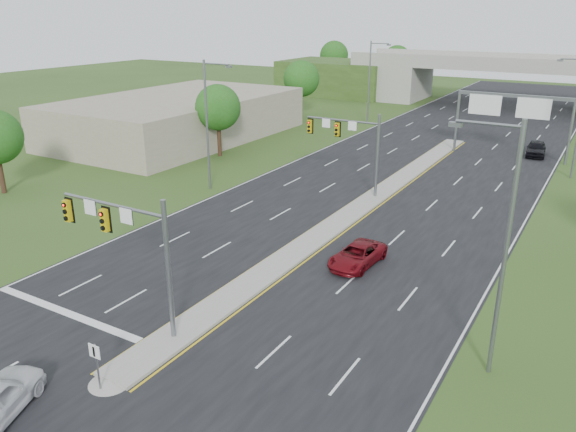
# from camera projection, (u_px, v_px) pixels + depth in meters

# --- Properties ---
(ground) EXTENTS (240.00, 240.00, 0.00)m
(ground) POSITION_uv_depth(u_px,v_px,m) (174.00, 339.00, 26.79)
(ground) COLOR #2E4719
(ground) RESTS_ON ground
(road) EXTENTS (24.00, 160.00, 0.02)m
(road) POSITION_uv_depth(u_px,v_px,m) (414.00, 170.00, 55.06)
(road) COLOR black
(road) RESTS_ON ground
(median) EXTENTS (2.00, 54.00, 0.16)m
(median) POSITION_uv_depth(u_px,v_px,m) (365.00, 203.00, 45.34)
(median) COLOR gray
(median) RESTS_ON road
(median_nose) EXTENTS (2.00, 2.00, 0.16)m
(median_nose) POSITION_uv_depth(u_px,v_px,m) (110.00, 382.00, 23.53)
(median_nose) COLOR gray
(median_nose) RESTS_ON road
(lane_markings) EXTENTS (23.72, 160.00, 0.01)m
(lane_markings) POSITION_uv_depth(u_px,v_px,m) (385.00, 185.00, 50.43)
(lane_markings) COLOR gold
(lane_markings) RESTS_ON road
(signal_mast_near) EXTENTS (6.62, 0.60, 7.00)m
(signal_mast_near) POSITION_uv_depth(u_px,v_px,m) (129.00, 239.00, 26.19)
(signal_mast_near) COLOR slate
(signal_mast_near) RESTS_ON ground
(signal_mast_far) EXTENTS (6.62, 0.60, 7.00)m
(signal_mast_far) POSITION_uv_depth(u_px,v_px,m) (352.00, 139.00, 46.38)
(signal_mast_far) COLOR slate
(signal_mast_far) RESTS_ON ground
(keep_right_sign) EXTENTS (0.60, 0.13, 2.20)m
(keep_right_sign) POSITION_uv_depth(u_px,v_px,m) (96.00, 359.00, 22.62)
(keep_right_sign) COLOR slate
(keep_right_sign) RESTS_ON ground
(sign_gantry) EXTENTS (11.58, 0.44, 6.67)m
(sign_gantry) POSITION_uv_depth(u_px,v_px,m) (512.00, 108.00, 58.07)
(sign_gantry) COLOR slate
(sign_gantry) RESTS_ON ground
(overpass) EXTENTS (80.00, 14.00, 8.10)m
(overpass) POSITION_uv_depth(u_px,v_px,m) (507.00, 85.00, 90.19)
(overpass) COLOR gray
(overpass) RESTS_ON ground
(lightpole_l_mid) EXTENTS (2.85, 0.25, 11.00)m
(lightpole_l_mid) POSITION_uv_depth(u_px,v_px,m) (209.00, 120.00, 47.21)
(lightpole_l_mid) COLOR slate
(lightpole_l_mid) RESTS_ON ground
(lightpole_l_far) EXTENTS (2.85, 0.25, 11.00)m
(lightpole_l_far) POSITION_uv_depth(u_px,v_px,m) (371.00, 79.00, 75.48)
(lightpole_l_far) COLOR slate
(lightpole_l_far) RESTS_ON ground
(lightpole_r_near) EXTENTS (2.85, 0.25, 11.00)m
(lightpole_r_near) POSITION_uv_depth(u_px,v_px,m) (502.00, 241.00, 22.37)
(lightpole_r_near) COLOR slate
(lightpole_r_near) RESTS_ON ground
(tree_l_near) EXTENTS (4.80, 4.80, 7.60)m
(tree_l_near) POSITION_uv_depth(u_px,v_px,m) (218.00, 108.00, 58.82)
(tree_l_near) COLOR #382316
(tree_l_near) RESTS_ON ground
(tree_l_mid) EXTENTS (5.20, 5.20, 8.12)m
(tree_l_mid) POSITION_uv_depth(u_px,v_px,m) (301.00, 79.00, 80.81)
(tree_l_mid) COLOR #382316
(tree_l_mid) RESTS_ON ground
(tree_back_a) EXTENTS (6.00, 6.00, 8.85)m
(tree_back_a) POSITION_uv_depth(u_px,v_px,m) (334.00, 55.00, 118.90)
(tree_back_a) COLOR #382316
(tree_back_a) RESTS_ON ground
(tree_back_b) EXTENTS (5.60, 5.60, 8.32)m
(tree_back_b) POSITION_uv_depth(u_px,v_px,m) (397.00, 60.00, 112.31)
(tree_back_b) COLOR #382316
(tree_back_b) RESTS_ON ground
(commercial_building) EXTENTS (18.00, 30.00, 5.00)m
(commercial_building) POSITION_uv_depth(u_px,v_px,m) (178.00, 117.00, 68.56)
(commercial_building) COLOR gray
(commercial_building) RESTS_ON ground
(car_far_a) EXTENTS (2.46, 4.80, 1.30)m
(car_far_a) POSITION_uv_depth(u_px,v_px,m) (357.00, 255.00, 34.30)
(car_far_a) COLOR #640A11
(car_far_a) RESTS_ON road
(car_far_c) EXTENTS (2.33, 4.85, 1.60)m
(car_far_c) POSITION_uv_depth(u_px,v_px,m) (536.00, 148.00, 60.26)
(car_far_c) COLOR black
(car_far_c) RESTS_ON road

